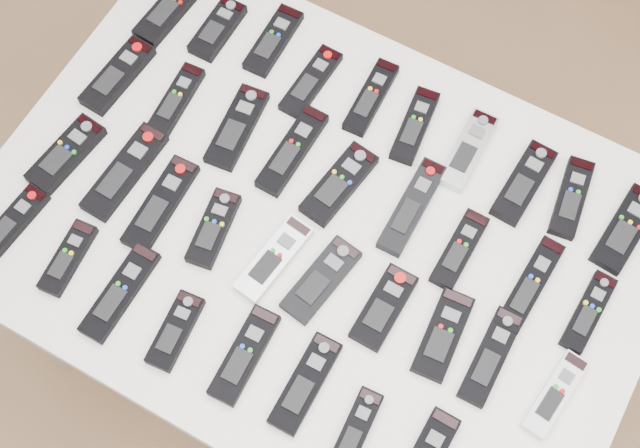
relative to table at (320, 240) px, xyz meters
The scene contains 38 objects.
ground 0.72m from the table, 14.56° to the left, with size 4.00×4.00×0.00m, color olive.
table is the anchor object (origin of this frame).
remote_0 0.59m from the table, 151.06° to the left, with size 0.06×0.20×0.02m, color black.
remote_1 0.49m from the table, 144.80° to the left, with size 0.06×0.15×0.02m, color black.
remote_2 0.43m from the table, 132.21° to the left, with size 0.05×0.17×0.02m, color black.
remote_3 0.32m from the table, 122.53° to the left, with size 0.05×0.17×0.02m, color black.
remote_4 0.30m from the table, 99.19° to the left, with size 0.05×0.17×0.02m, color black.
remote_5 0.29m from the table, 78.15° to the left, with size 0.05×0.16×0.02m, color black.
remote_6 0.33m from the table, 58.24° to the left, with size 0.05×0.17×0.02m, color #B7B7BC.
remote_7 0.40m from the table, 42.09° to the left, with size 0.06×0.17×0.02m, color black.
remote_8 0.48m from the table, 36.22° to the left, with size 0.05×0.16×0.02m, color black.
remote_9 0.57m from the table, 28.64° to the left, with size 0.06×0.18×0.02m, color black.
remote_10 0.53m from the table, behind, with size 0.06×0.18×0.02m, color black.
remote_11 0.40m from the table, 165.67° to the left, with size 0.05×0.16×0.02m, color black.
remote_12 0.27m from the table, 156.89° to the left, with size 0.06×0.18×0.02m, color black.
remote_13 0.18m from the table, 137.96° to the left, with size 0.05×0.20×0.02m, color black.
remote_14 0.12m from the table, 96.51° to the left, with size 0.06×0.18×0.02m, color black.
remote_15 0.19m from the table, 41.84° to the left, with size 0.05×0.20×0.02m, color black.
remote_16 0.27m from the table, 18.61° to the left, with size 0.05×0.16×0.02m, color black.
remote_17 0.40m from the table, 12.11° to the left, with size 0.05×0.20×0.02m, color black.
remote_18 0.51m from the table, 10.02° to the left, with size 0.04×0.16×0.02m, color black.
remote_19 0.52m from the table, 167.79° to the right, with size 0.06×0.17×0.02m, color black.
remote_20 0.40m from the table, 167.65° to the right, with size 0.06×0.21×0.02m, color black.
remote_21 0.31m from the table, 159.34° to the right, with size 0.06×0.20×0.02m, color black.
remote_22 0.21m from the table, 149.19° to the right, with size 0.05×0.15×0.02m, color black.
remote_23 0.13m from the table, 113.02° to the right, with size 0.05×0.18×0.02m, color #B7B7BC.
remote_24 0.13m from the table, 59.64° to the right, with size 0.06×0.17×0.02m, color black.
remote_25 0.21m from the table, 24.96° to the right, with size 0.06×0.16×0.02m, color black.
remote_26 0.31m from the table, 14.64° to the right, with size 0.06×0.17×0.02m, color black.
remote_27 0.39m from the table, 10.54° to the right, with size 0.05×0.18×0.02m, color black.
remote_28 0.52m from the table, ahead, with size 0.04×0.16×0.02m, color silver.
remote_29 0.58m from the table, 151.12° to the right, with size 0.05×0.17×0.02m, color black.
remote_30 0.47m from the table, 142.91° to the right, with size 0.04×0.15×0.02m, color black.
remote_31 0.39m from the table, 130.91° to the right, with size 0.05×0.19×0.02m, color black.
remote_32 0.33m from the table, 112.47° to the right, with size 0.05×0.14×0.02m, color black.
remote_33 0.29m from the table, 89.06° to the right, with size 0.05×0.18×0.02m, color black.
remote_34 0.31m from the table, 65.67° to the right, with size 0.05×0.18×0.02m, color black.
remote_35 0.39m from the table, 52.07° to the right, with size 0.04×0.15×0.02m, color black.
Camera 1 is at (0.28, -0.58, 2.31)m, focal length 50.00 mm.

